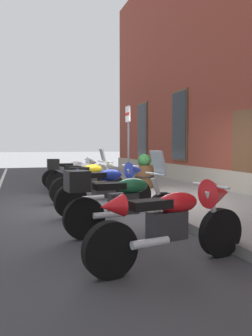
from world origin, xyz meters
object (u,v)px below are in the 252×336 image
object	(u,v)px
motorcycle_yellow_naked	(90,182)
motorcycle_silver_touring	(78,175)
motorcycle_blue_sport	(110,186)
motorcycle_green_touring	(120,200)
parking_sign	(128,135)
motorcycle_white_sport	(76,171)
motorcycle_red_sport	(177,219)
barrel_planter	(144,173)

from	to	relation	value
motorcycle_yellow_naked	motorcycle_silver_touring	bearing A→B (deg)	179.71
motorcycle_blue_sport	motorcycle_silver_touring	bearing A→B (deg)	-178.54
motorcycle_green_touring	parking_sign	bearing A→B (deg)	160.58
motorcycle_white_sport	motorcycle_silver_touring	bearing A→B (deg)	-6.07
motorcycle_red_sport	motorcycle_white_sport	bearing A→B (deg)	179.14
parking_sign	barrel_planter	size ratio (longest dim) A/B	2.37
motorcycle_yellow_naked	barrel_planter	distance (m)	2.27
motorcycle_green_touring	parking_sign	world-z (taller)	parking_sign
motorcycle_yellow_naked	parking_sign	xyz separation A→B (m)	(-0.97, 1.30, 1.19)
motorcycle_yellow_naked	motorcycle_green_touring	bearing A→B (deg)	-3.45
motorcycle_blue_sport	barrel_planter	world-z (taller)	barrel_planter
motorcycle_white_sport	motorcycle_red_sport	world-z (taller)	motorcycle_white_sport
motorcycle_silver_touring	motorcycle_green_touring	distance (m)	4.97
motorcycle_blue_sport	motorcycle_green_touring	size ratio (longest dim) A/B	1.07
motorcycle_green_touring	motorcycle_white_sport	bearing A→B (deg)	176.77
motorcycle_white_sport	barrel_planter	xyz separation A→B (m)	(1.90, 1.73, 0.04)
motorcycle_green_touring	parking_sign	size ratio (longest dim) A/B	0.84
parking_sign	motorcycle_white_sport	bearing A→B (deg)	-152.44
motorcycle_blue_sport	motorcycle_green_touring	xyz separation A→B (m)	(1.72, -0.29, -0.02)
motorcycle_white_sport	motorcycle_yellow_naked	world-z (taller)	motorcycle_yellow_naked
motorcycle_yellow_naked	motorcycle_red_sport	distance (m)	4.79
motorcycle_green_touring	motorcycle_silver_touring	bearing A→B (deg)	177.61
motorcycle_red_sport	parking_sign	world-z (taller)	parking_sign
motorcycle_white_sport	motorcycle_yellow_naked	bearing A→B (deg)	-3.00
motorcycle_blue_sport	parking_sign	bearing A→B (deg)	154.53
motorcycle_yellow_naked	motorcycle_blue_sport	world-z (taller)	motorcycle_blue_sport
motorcycle_blue_sport	barrel_planter	distance (m)	3.35
motorcycle_red_sport	motorcycle_yellow_naked	bearing A→B (deg)	-179.45
motorcycle_red_sport	barrel_planter	size ratio (longest dim) A/B	2.11
motorcycle_silver_touring	motorcycle_yellow_naked	world-z (taller)	motorcycle_silver_touring
motorcycle_white_sport	motorcycle_red_sport	bearing A→B (deg)	-0.86
motorcycle_yellow_naked	motorcycle_blue_sport	xyz separation A→B (m)	(1.58, 0.09, 0.08)
parking_sign	motorcycle_yellow_naked	bearing A→B (deg)	-53.40
motorcycle_silver_touring	motorcycle_yellow_naked	size ratio (longest dim) A/B	1.07
motorcycle_white_sport	motorcycle_green_touring	world-z (taller)	motorcycle_green_touring
motorcycle_white_sport	motorcycle_blue_sport	size ratio (longest dim) A/B	0.96
motorcycle_white_sport	parking_sign	world-z (taller)	parking_sign
motorcycle_blue_sport	motorcycle_white_sport	bearing A→B (deg)	179.11
motorcycle_yellow_naked	barrel_planter	xyz separation A→B (m)	(-1.24, 1.89, 0.09)
motorcycle_green_touring	parking_sign	distance (m)	4.66
motorcycle_yellow_naked	barrel_planter	world-z (taller)	barrel_planter
motorcycle_white_sport	motorcycle_red_sport	size ratio (longest dim) A/B	0.97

